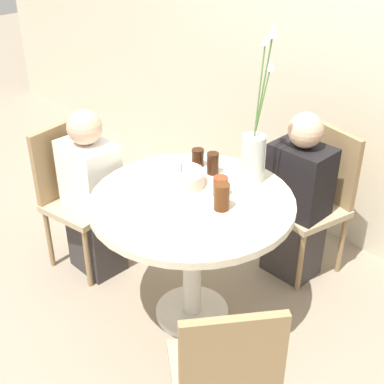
% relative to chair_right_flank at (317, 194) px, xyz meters
% --- Properties ---
extents(ground_plane, '(16.00, 16.00, 0.00)m').
position_rel_chair_right_flank_xyz_m(ground_plane, '(-0.19, -0.88, -0.52)').
color(ground_plane, gray).
extents(wall_back, '(8.00, 0.05, 2.60)m').
position_rel_chair_right_flank_xyz_m(wall_back, '(-0.19, 0.40, 0.78)').
color(wall_back, beige).
rests_on(wall_back, ground_plane).
extents(dining_table, '(1.05, 1.05, 0.77)m').
position_rel_chair_right_flank_xyz_m(dining_table, '(-0.19, -0.88, 0.12)').
color(dining_table, beige).
rests_on(dining_table, ground_plane).
extents(chair_right_flank, '(0.47, 0.47, 0.91)m').
position_rel_chair_right_flank_xyz_m(chair_right_flank, '(0.00, 0.00, 0.00)').
color(chair_right_flank, tan).
rests_on(chair_right_flank, ground_plane).
extents(chair_near_front, '(0.46, 0.46, 0.91)m').
position_rel_chair_right_flank_xyz_m(chair_near_front, '(-1.08, -1.03, 0.00)').
color(chair_near_front, tan).
rests_on(chair_near_front, ground_plane).
extents(chair_left_flank, '(0.56, 0.56, 0.91)m').
position_rel_chair_right_flank_xyz_m(chair_left_flank, '(0.54, -1.42, 0.00)').
color(chair_left_flank, tan).
rests_on(chair_left_flank, ground_plane).
extents(birthday_cake, '(0.24, 0.24, 0.12)m').
position_rel_chair_right_flank_xyz_m(birthday_cake, '(-0.33, -0.82, 0.30)').
color(birthday_cake, white).
rests_on(birthday_cake, dining_table).
extents(flower_vase, '(0.13, 0.21, 0.82)m').
position_rel_chair_right_flank_xyz_m(flower_vase, '(-0.11, -0.51, 0.45)').
color(flower_vase, silver).
rests_on(flower_vase, dining_table).
extents(side_plate, '(0.20, 0.20, 0.01)m').
position_rel_chair_right_flank_xyz_m(side_plate, '(0.10, -1.00, 0.26)').
color(side_plate, silver).
rests_on(side_plate, dining_table).
extents(drink_glass_0, '(0.08, 0.08, 0.10)m').
position_rel_chair_right_flank_xyz_m(drink_glass_0, '(-0.11, -0.76, 0.31)').
color(drink_glass_0, maroon).
rests_on(drink_glass_0, dining_table).
extents(drink_glass_1, '(0.07, 0.07, 0.12)m').
position_rel_chair_right_flank_xyz_m(drink_glass_1, '(-0.30, -0.61, 0.32)').
color(drink_glass_1, '#33190C').
rests_on(drink_glass_1, dining_table).
extents(drink_glass_2, '(0.07, 0.07, 0.10)m').
position_rel_chair_right_flank_xyz_m(drink_glass_2, '(-0.42, -0.61, 0.31)').
color(drink_glass_2, '#33190C').
rests_on(drink_glass_2, dining_table).
extents(drink_glass_3, '(0.08, 0.08, 0.14)m').
position_rel_chair_right_flank_xyz_m(drink_glass_3, '(-0.02, -0.85, 0.33)').
color(drink_glass_3, '#51280F').
rests_on(drink_glass_3, dining_table).
extents(person_boy, '(0.34, 0.24, 1.07)m').
position_rel_chair_right_flank_xyz_m(person_boy, '(-0.03, -0.16, -0.01)').
color(person_boy, '#383333').
rests_on(person_boy, ground_plane).
extents(person_guest, '(0.34, 0.24, 1.07)m').
position_rel_chair_right_flank_xyz_m(person_guest, '(-0.92, -1.00, -0.01)').
color(person_guest, '#383333').
rests_on(person_guest, ground_plane).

